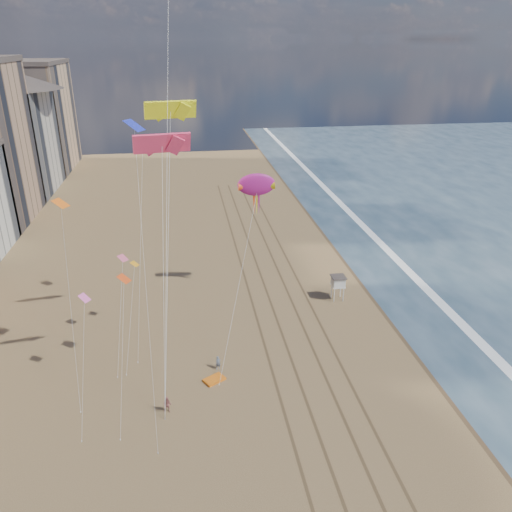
{
  "coord_description": "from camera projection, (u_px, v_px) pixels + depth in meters",
  "views": [
    {
      "loc": [
        -9.13,
        -24.33,
        31.66
      ],
      "look_at": [
        -1.66,
        26.0,
        9.5
      ],
      "focal_mm": 35.0,
      "sensor_mm": 36.0,
      "label": 1
    }
  ],
  "objects": [
    {
      "name": "kite_flyer_b",
      "position": [
        167.0,
        405.0,
        45.76
      ],
      "size": [
        0.94,
        0.81,
        1.67
      ],
      "primitive_type": "imported",
      "rotation": [
        0.0,
        0.0,
        -0.25
      ],
      "color": "brown",
      "rests_on": "ground"
    },
    {
      "name": "small_kites",
      "position": [
        114.0,
        210.0,
        48.09
      ],
      "size": [
        9.84,
        16.3,
        17.62
      ],
      "color": "#EC5CAD",
      "rests_on": "ground"
    },
    {
      "name": "lifeguard_stand",
      "position": [
        338.0,
        282.0,
        65.09
      ],
      "size": [
        1.86,
        1.86,
        3.36
      ],
      "color": "silver",
      "rests_on": "ground"
    },
    {
      "name": "tracks",
      "position": [
        284.0,
        310.0,
        63.48
      ],
      "size": [
        7.68,
        120.0,
        0.01
      ],
      "color": "brown",
      "rests_on": "ground"
    },
    {
      "name": "wet_sand",
      "position": [
        378.0,
        269.0,
        74.76
      ],
      "size": [
        260.0,
        260.0,
        0.0
      ],
      "primitive_type": "plane",
      "color": "#42301E",
      "rests_on": "ground"
    },
    {
      "name": "grounded_kite",
      "position": [
        214.0,
        379.0,
        50.33
      ],
      "size": [
        2.43,
        2.18,
        0.23
      ],
      "primitive_type": "cube",
      "rotation": [
        0.0,
        0.0,
        0.54
      ],
      "color": "orange",
      "rests_on": "ground"
    },
    {
      "name": "parafoils",
      "position": [
        168.0,
        34.0,
        42.73
      ],
      "size": [
        6.68,
        13.29,
        19.82
      ],
      "color": "black",
      "rests_on": "ground"
    },
    {
      "name": "kite_flyer_a",
      "position": [
        218.0,
        363.0,
        51.85
      ],
      "size": [
        0.64,
        0.53,
        1.52
      ],
      "primitive_type": "imported",
      "rotation": [
        0.0,
        0.0,
        0.33
      ],
      "color": "slate",
      "rests_on": "ground"
    },
    {
      "name": "show_kite",
      "position": [
        256.0,
        185.0,
        61.58
      ],
      "size": [
        5.6,
        9.93,
        24.42
      ],
      "color": "#A01875",
      "rests_on": "ground"
    },
    {
      "name": "foam",
      "position": [
        405.0,
        267.0,
        75.33
      ],
      "size": [
        260.0,
        260.0,
        0.0
      ],
      "primitive_type": "plane",
      "color": "white",
      "rests_on": "ground"
    }
  ]
}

